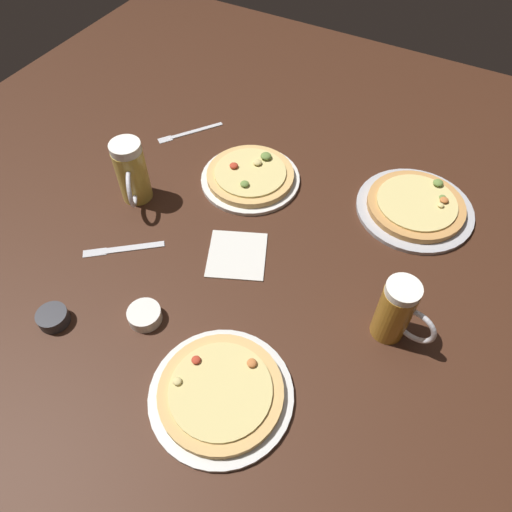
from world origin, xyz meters
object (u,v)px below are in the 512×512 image
Objects in this scene: pizza_plate_near at (221,393)px; beer_mug_amber at (132,173)px; pizza_plate_side at (415,206)px; beer_mug_dark at (397,312)px; pizza_plate_far at (250,176)px; fork_left at (189,132)px; knife_right at (123,249)px; ramekin_sauce at (145,315)px; ramekin_butter at (53,318)px; napkin_folded at (237,254)px.

beer_mug_amber reaches higher than pizza_plate_near.
beer_mug_dark is (0.06, -0.40, 0.07)m from pizza_plate_side.
beer_mug_dark is at bearing -81.12° from pizza_plate_side.
pizza_plate_near is 0.65m from beer_mug_amber.
pizza_plate_near is at bearing -66.17° from pizza_plate_far.
beer_mug_amber is at bearing -155.23° from pizza_plate_side.
knife_right is at bearing -76.22° from fork_left.
ramekin_sauce is 0.42× the size of fork_left.
ramekin_butter is (-0.43, -0.03, -0.00)m from pizza_plate_near.
beer_mug_dark is at bearing -28.85° from pizza_plate_far.
fork_left is (-0.12, 0.73, -0.01)m from ramekin_butter.
knife_right is (0.12, -0.49, 0.00)m from fork_left.
pizza_plate_side is (0.46, 0.11, -0.00)m from pizza_plate_far.
beer_mug_dark is 0.56m from ramekin_sauce.
ramekin_butter is at bearing -78.95° from beer_mug_amber.
pizza_plate_side is 1.74× the size of beer_mug_amber.
beer_mug_dark is 1.12× the size of napkin_folded.
napkin_folded is at bearing -42.85° from fork_left.
ramekin_butter is at bearing -153.28° from beer_mug_dark.
pizza_plate_far is 1.66× the size of beer_mug_dark.
pizza_plate_side is 1.81× the size of knife_right.
beer_mug_amber reaches higher than fork_left.
pizza_plate_near reaches higher than fork_left.
beer_mug_dark reaches higher than ramekin_sauce.
pizza_plate_side is 4.51× the size of ramekin_butter.
knife_right is (-0.62, -0.50, -0.01)m from pizza_plate_side.
pizza_plate_near reaches higher than napkin_folded.
napkin_folded is (0.09, 0.26, -0.01)m from ramekin_sauce.
pizza_plate_side is 0.80m from knife_right.
fork_left is 1.06× the size of knife_right.
beer_mug_dark is at bearing -3.51° from napkin_folded.
ramekin_sauce and ramekin_butter have the same top height.
ramekin_butter is 0.38× the size of fork_left.
ramekin_sauce is at bearing -38.25° from knife_right.
knife_right is (-0.43, 0.21, -0.01)m from pizza_plate_near.
pizza_plate_near is 3.88× the size of ramekin_sauce.
pizza_plate_far is 0.47m from pizza_plate_side.
fork_left is at bearing 160.72° from pizza_plate_far.
pizza_plate_far is at bearing 113.83° from pizza_plate_near.
pizza_plate_near is 0.38m from napkin_folded.
fork_left is (-0.55, 0.70, -0.01)m from pizza_plate_near.
beer_mug_dark is 0.89m from fork_left.
ramekin_butter is (-0.17, -0.63, -0.00)m from pizza_plate_far.
knife_right is at bearing -112.89° from pizza_plate_far.
beer_mug_dark is at bearing 26.72° from ramekin_butter.
pizza_plate_far reaches higher than knife_right.
pizza_plate_side reaches higher than napkin_folded.
beer_mug_amber is 0.33m from fork_left.
ramekin_sauce is 0.21m from ramekin_butter.
knife_right is at bearing -141.22° from pizza_plate_side.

